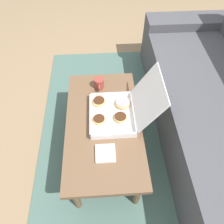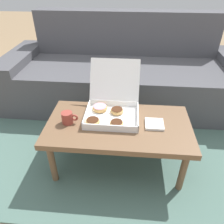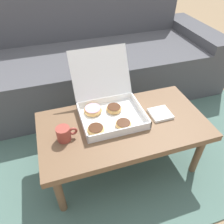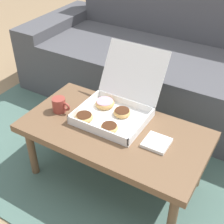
# 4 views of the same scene
# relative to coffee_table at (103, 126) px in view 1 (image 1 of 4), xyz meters

# --- Properties ---
(ground_plane) EXTENTS (12.00, 12.00, 0.00)m
(ground_plane) POSITION_rel_coffee_table_xyz_m (0.00, 0.12, -0.34)
(ground_plane) COLOR #937756
(area_rug) EXTENTS (2.54, 1.91, 0.01)m
(area_rug) POSITION_rel_coffee_table_xyz_m (0.00, 0.42, -0.33)
(area_rug) COLOR #4C6B60
(area_rug) RESTS_ON ground_plane
(coffee_table) EXTENTS (0.98, 0.52, 0.38)m
(coffee_table) POSITION_rel_coffee_table_xyz_m (0.00, 0.00, 0.00)
(coffee_table) COLOR brown
(coffee_table) RESTS_ON ground_plane
(pastry_box) EXTENTS (0.37, 0.46, 0.32)m
(pastry_box) POSITION_rel_coffee_table_xyz_m (-0.07, 0.12, 0.10)
(pastry_box) COLOR white
(pastry_box) RESTS_ON coffee_table
(coffee_mug) EXTENTS (0.11, 0.07, 0.08)m
(coffee_mug) POSITION_rel_coffee_table_xyz_m (-0.34, -0.02, 0.08)
(coffee_mug) COLOR #993D33
(coffee_mug) RESTS_ON coffee_table
(napkin_stack) EXTENTS (0.12, 0.12, 0.02)m
(napkin_stack) POSITION_rel_coffee_table_xyz_m (0.24, 0.00, 0.05)
(napkin_stack) COLOR white
(napkin_stack) RESTS_ON coffee_table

